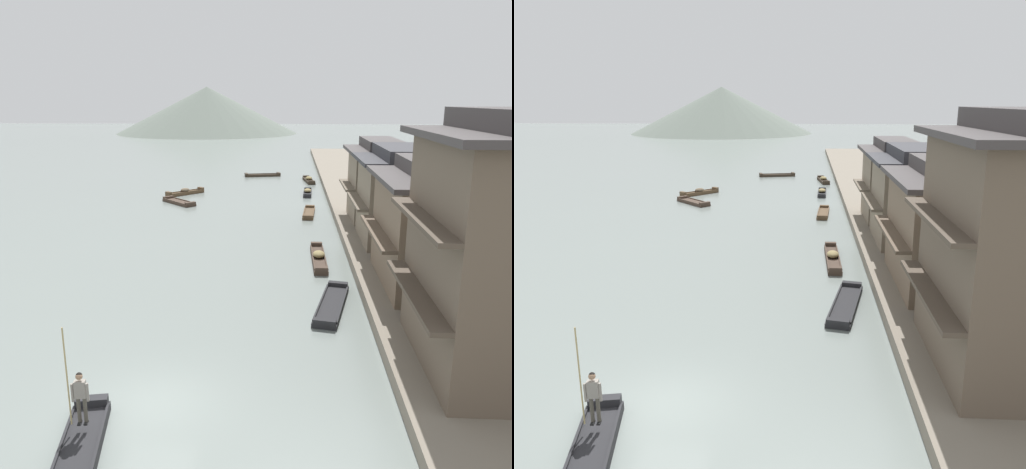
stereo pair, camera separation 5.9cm
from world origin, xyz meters
TOP-DOWN VIEW (x-y plane):
  - ground_plane at (0.00, 0.00)m, footprint 400.00×400.00m
  - riverbank_right at (16.96, 30.00)m, footprint 18.00×110.00m
  - boat_foreground_poled at (-1.31, -2.70)m, footprint 2.01×4.84m
  - boatman_person at (-1.51, -1.87)m, footprint 0.56×0.29m
  - boat_moored_nearest at (-6.62, 38.04)m, footprint 3.57×3.81m
  - boat_moored_second at (6.41, 8.61)m, footprint 2.13×5.33m
  - boat_moored_third at (6.50, 47.56)m, footprint 1.45×4.70m
  - boat_moored_far at (-6.24, 33.25)m, footprint 3.75×3.82m
  - boat_midriver_drifting at (5.95, 29.17)m, footprint 1.25×4.57m
  - boat_midriver_upstream at (6.12, 38.94)m, footprint 1.03×4.26m
  - boat_upstream_distant at (6.15, 15.87)m, footprint 0.85×5.58m
  - boat_crossing_west at (0.69, 51.85)m, footprint 4.68×2.15m
  - house_waterfront_second at (11.71, 10.74)m, footprint 6.51×8.18m
  - house_waterfront_tall at (11.33, 18.86)m, footprint 5.77×6.96m
  - house_waterfront_narrow at (11.08, 25.50)m, footprint 5.26×6.41m
  - hill_far_west at (-20.49, 139.76)m, footprint 52.65×52.65m

SIDE VIEW (x-z plane):
  - ground_plane at x=0.00m, z-range 0.00..0.00m
  - boat_midriver_drifting at x=5.95m, z-range -0.07..0.34m
  - boat_moored_second at x=6.41m, z-range -0.07..0.34m
  - boat_crossing_west at x=0.69m, z-range -0.07..0.35m
  - boat_moored_far at x=-6.24m, z-range -0.07..0.35m
  - boat_foreground_poled at x=-1.31m, z-range -0.09..0.45m
  - boat_upstream_distant at x=6.15m, z-range -0.12..0.53m
  - boat_midriver_upstream at x=6.12m, z-range -0.10..0.53m
  - boat_moored_third at x=6.50m, z-range -0.11..0.56m
  - boat_moored_nearest at x=-6.62m, z-range -0.10..0.58m
  - riverbank_right at x=16.96m, z-range 0.00..0.59m
  - boatman_person at x=-1.51m, z-range 0.04..3.08m
  - house_waterfront_second at x=11.71m, z-range 0.51..6.65m
  - house_waterfront_tall at x=11.33m, z-range 0.52..6.66m
  - house_waterfront_narrow at x=11.08m, z-range 0.53..6.67m
  - hill_far_west at x=-20.49m, z-range 0.00..13.22m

